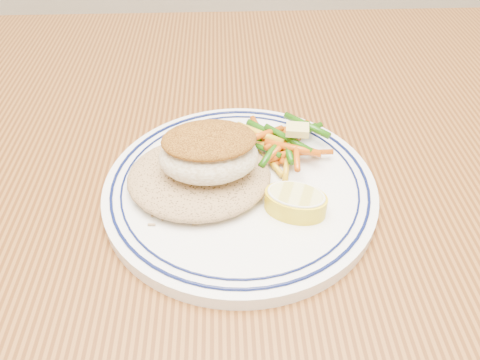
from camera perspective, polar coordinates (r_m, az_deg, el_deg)
name	(u,v)px	position (r m, az deg, el deg)	size (l,w,h in m)	color
dining_table	(258,233)	(0.58, 2.21, -6.44)	(1.50, 0.90, 0.75)	#532C10
plate	(240,188)	(0.48, 0.00, -0.93)	(0.28, 0.28, 0.02)	white
rice_pilaf	(199,174)	(0.47, -5.01, 0.74)	(0.15, 0.13, 0.03)	#9A784D
fish_fillet	(209,152)	(0.45, -3.82, 3.38)	(0.10, 0.07, 0.05)	#ECE2C3
vegetable_pile	(282,142)	(0.51, 5.17, 4.58)	(0.11, 0.11, 0.03)	#BA4B09
butter_pat	(297,130)	(0.50, 7.01, 6.11)	(0.02, 0.02, 0.01)	#DBCE6B
lemon_wedge	(296,201)	(0.45, 6.79, -2.60)	(0.07, 0.07, 0.02)	yellow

